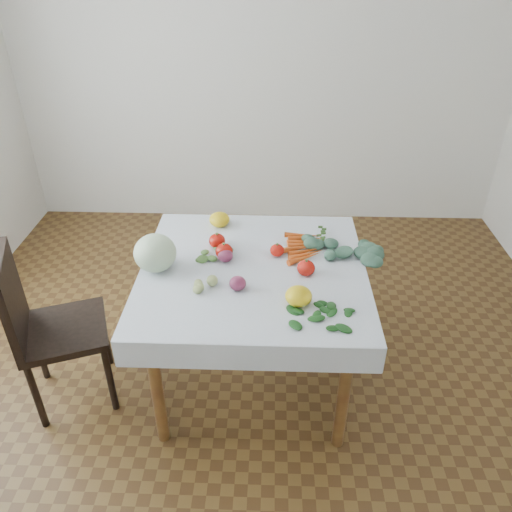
{
  "coord_description": "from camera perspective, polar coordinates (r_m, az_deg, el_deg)",
  "views": [
    {
      "loc": [
        0.09,
        -2.07,
        2.15
      ],
      "look_at": [
        0.01,
        0.01,
        0.82
      ],
      "focal_mm": 35.0,
      "sensor_mm": 36.0,
      "label": 1
    }
  ],
  "objects": [
    {
      "name": "ground",
      "position": [
        2.99,
        -0.27,
        -13.5
      ],
      "size": [
        4.0,
        4.0,
        0.0
      ],
      "primitive_type": "plane",
      "color": "brown"
    },
    {
      "name": "back_wall",
      "position": [
        4.15,
        0.83,
        21.45
      ],
      "size": [
        4.0,
        0.04,
        2.7
      ],
      "primitive_type": "cube",
      "color": "silver",
      "rests_on": "ground"
    },
    {
      "name": "table",
      "position": [
        2.56,
        -0.31,
        -3.28
      ],
      "size": [
        1.0,
        1.0,
        0.75
      ],
      "color": "brown",
      "rests_on": "ground"
    },
    {
      "name": "tablecloth",
      "position": [
        2.5,
        -0.32,
        -1.43
      ],
      "size": [
        1.12,
        1.12,
        0.01
      ],
      "primitive_type": "cube",
      "color": "white",
      "rests_on": "table"
    },
    {
      "name": "chair",
      "position": [
        2.73,
        -23.21,
        -6.91
      ],
      "size": [
        0.54,
        0.54,
        0.93
      ],
      "color": "black",
      "rests_on": "ground"
    },
    {
      "name": "cabbage",
      "position": [
        2.49,
        -11.46,
        0.34
      ],
      "size": [
        0.25,
        0.25,
        0.19
      ],
      "primitive_type": "ellipsoid",
      "rotation": [
        0.0,
        0.0,
        0.26
      ],
      "color": "beige",
      "rests_on": "tablecloth"
    },
    {
      "name": "tomato_a",
      "position": [
        2.56,
        -3.67,
        0.55
      ],
      "size": [
        0.12,
        0.12,
        0.08
      ],
      "primitive_type": "ellipsoid",
      "rotation": [
        0.0,
        0.0,
        -0.37
      ],
      "color": "red",
      "rests_on": "tablecloth"
    },
    {
      "name": "tomato_b",
      "position": [
        2.44,
        5.73,
        -1.37
      ],
      "size": [
        0.12,
        0.12,
        0.08
      ],
      "primitive_type": "ellipsoid",
      "rotation": [
        0.0,
        0.0,
        0.39
      ],
      "color": "red",
      "rests_on": "tablecloth"
    },
    {
      "name": "tomato_c",
      "position": [
        2.66,
        -4.47,
        1.75
      ],
      "size": [
        0.09,
        0.09,
        0.08
      ],
      "primitive_type": "ellipsoid",
      "rotation": [
        0.0,
        0.0,
        -0.01
      ],
      "color": "red",
      "rests_on": "tablecloth"
    },
    {
      "name": "tomato_d",
      "position": [
        2.58,
        2.42,
        0.66
      ],
      "size": [
        0.09,
        0.09,
        0.06
      ],
      "primitive_type": "ellipsoid",
      "rotation": [
        0.0,
        0.0,
        0.31
      ],
      "color": "red",
      "rests_on": "tablecloth"
    },
    {
      "name": "heirloom_back",
      "position": [
        2.86,
        -4.2,
        4.19
      ],
      "size": [
        0.14,
        0.14,
        0.08
      ],
      "primitive_type": "ellipsoid",
      "rotation": [
        0.0,
        0.0,
        0.23
      ],
      "color": "yellow",
      "rests_on": "tablecloth"
    },
    {
      "name": "heirloom_front",
      "position": [
        2.25,
        4.9,
        -4.58
      ],
      "size": [
        0.12,
        0.12,
        0.09
      ],
      "primitive_type": "ellipsoid",
      "rotation": [
        0.0,
        0.0,
        0.02
      ],
      "color": "yellow",
      "rests_on": "tablecloth"
    },
    {
      "name": "onion_a",
      "position": [
        2.54,
        -3.52,
        0.04
      ],
      "size": [
        0.1,
        0.1,
        0.07
      ],
      "primitive_type": "ellipsoid",
      "rotation": [
        0.0,
        0.0,
        0.4
      ],
      "color": "#5D1A3B",
      "rests_on": "tablecloth"
    },
    {
      "name": "onion_b",
      "position": [
        2.33,
        -2.11,
        -3.14
      ],
      "size": [
        0.11,
        0.11,
        0.07
      ],
      "primitive_type": "ellipsoid",
      "rotation": [
        0.0,
        0.0,
        -0.42
      ],
      "color": "#5D1A3B",
      "rests_on": "tablecloth"
    },
    {
      "name": "tomatillo_cluster",
      "position": [
        2.35,
        -5.89,
        -3.31
      ],
      "size": [
        0.09,
        0.12,
        0.04
      ],
      "color": "#AFBE6D",
      "rests_on": "tablecloth"
    },
    {
      "name": "carrot_bunch",
      "position": [
        2.66,
        5.59,
        1.13
      ],
      "size": [
        0.21,
        0.32,
        0.03
      ],
      "color": "#DA4E18",
      "rests_on": "tablecloth"
    },
    {
      "name": "kale_bunch",
      "position": [
        2.64,
        10.0,
        0.83
      ],
      "size": [
        0.39,
        0.32,
        0.05
      ],
      "color": "#3D6450",
      "rests_on": "tablecloth"
    },
    {
      "name": "basil_bunch",
      "position": [
        2.22,
        7.63,
        -6.57
      ],
      "size": [
        0.27,
        0.22,
        0.01
      ],
      "color": "#19511B",
      "rests_on": "tablecloth"
    },
    {
      "name": "dill_bunch",
      "position": [
        2.6,
        -5.09,
        0.32
      ],
      "size": [
        0.2,
        0.16,
        0.02
      ],
      "color": "#60883E",
      "rests_on": "tablecloth"
    }
  ]
}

